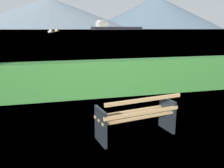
{
  "coord_description": "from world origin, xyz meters",
  "views": [
    {
      "loc": [
        -1.53,
        -4.14,
        2.1
      ],
      "look_at": [
        0.0,
        1.87,
        0.63
      ],
      "focal_mm": 38.08,
      "sensor_mm": 36.0,
      "label": 1
    }
  ],
  "objects_px": {
    "cargo_ship_large": "(114,27)",
    "tender_far": "(57,31)",
    "fishing_boat_near": "(51,31)",
    "park_bench": "(137,117)"
  },
  "relations": [
    {
      "from": "fishing_boat_near",
      "to": "tender_far",
      "type": "xyz_separation_m",
      "value": [
        3.81,
        36.34,
        -0.01
      ]
    },
    {
      "from": "cargo_ship_large",
      "to": "park_bench",
      "type": "bearing_deg",
      "value": -104.67
    },
    {
      "from": "park_bench",
      "to": "fishing_boat_near",
      "type": "bearing_deg",
      "value": 90.56
    },
    {
      "from": "cargo_ship_large",
      "to": "fishing_boat_near",
      "type": "bearing_deg",
      "value": -114.73
    },
    {
      "from": "cargo_ship_large",
      "to": "tender_far",
      "type": "distance_m",
      "value": 145.28
    },
    {
      "from": "fishing_boat_near",
      "to": "tender_far",
      "type": "relative_size",
      "value": 0.99
    },
    {
      "from": "cargo_ship_large",
      "to": "fishing_boat_near",
      "type": "relative_size",
      "value": 14.96
    },
    {
      "from": "park_bench",
      "to": "fishing_boat_near",
      "type": "height_order",
      "value": "fishing_boat_near"
    },
    {
      "from": "park_bench",
      "to": "cargo_ship_large",
      "type": "bearing_deg",
      "value": 75.33
    },
    {
      "from": "cargo_ship_large",
      "to": "tender_far",
      "type": "height_order",
      "value": "cargo_ship_large"
    }
  ]
}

